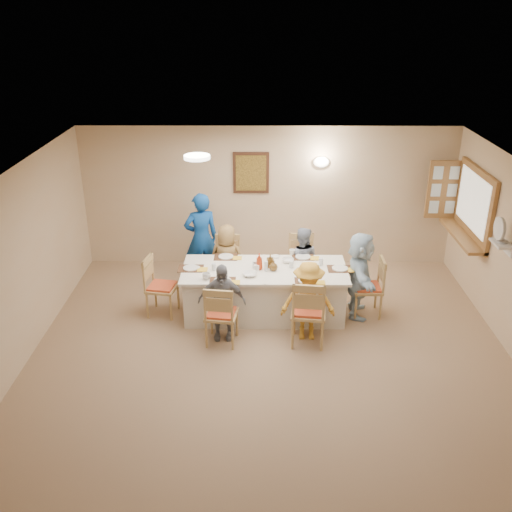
{
  "coord_description": "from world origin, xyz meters",
  "views": [
    {
      "loc": [
        -0.15,
        -6.08,
        4.38
      ],
      "look_at": [
        -0.2,
        1.4,
        1.05
      ],
      "focal_mm": 40.0,
      "sensor_mm": 36.0,
      "label": 1
    }
  ],
  "objects_px": {
    "chair_back_left": "(228,264)",
    "diner_front_left": "(222,302)",
    "dining_table": "(264,292)",
    "chair_left_end": "(162,286)",
    "chair_right_end": "(367,287)",
    "diner_front_right": "(308,301)",
    "chair_front_left": "(221,313)",
    "diner_right_end": "(360,275)",
    "serving_hatch": "(475,204)",
    "chair_front_right": "(308,310)",
    "diner_back_left": "(227,260)",
    "caregiver": "(201,238)",
    "desk_fan": "(501,233)",
    "condiment_ketchup": "(259,262)",
    "diner_back_right": "(301,261)",
    "chair_back_right": "(301,264)"
  },
  "relations": [
    {
      "from": "chair_right_end",
      "to": "condiment_ketchup",
      "type": "distance_m",
      "value": 1.68
    },
    {
      "from": "chair_right_end",
      "to": "diner_front_right",
      "type": "bearing_deg",
      "value": -54.67
    },
    {
      "from": "chair_back_right",
      "to": "diner_right_end",
      "type": "relative_size",
      "value": 0.7
    },
    {
      "from": "dining_table",
      "to": "diner_right_end",
      "type": "distance_m",
      "value": 1.45
    },
    {
      "from": "diner_front_right",
      "to": "desk_fan",
      "type": "bearing_deg",
      "value": 4.58
    },
    {
      "from": "chair_back_left",
      "to": "chair_front_left",
      "type": "height_order",
      "value": "same"
    },
    {
      "from": "dining_table",
      "to": "chair_left_end",
      "type": "height_order",
      "value": "chair_left_end"
    },
    {
      "from": "chair_left_end",
      "to": "diner_right_end",
      "type": "xyz_separation_m",
      "value": [
        2.97,
        0.0,
        0.2
      ]
    },
    {
      "from": "serving_hatch",
      "to": "chair_front_right",
      "type": "bearing_deg",
      "value": -148.91
    },
    {
      "from": "chair_front_right",
      "to": "serving_hatch",
      "type": "bearing_deg",
      "value": -142.38
    },
    {
      "from": "chair_back_left",
      "to": "desk_fan",
      "type": "bearing_deg",
      "value": -19.39
    },
    {
      "from": "chair_back_right",
      "to": "chair_left_end",
      "type": "xyz_separation_m",
      "value": [
        -2.15,
        -0.8,
        -0.0
      ]
    },
    {
      "from": "dining_table",
      "to": "chair_back_left",
      "type": "height_order",
      "value": "chair_back_left"
    },
    {
      "from": "chair_front_left",
      "to": "diner_right_end",
      "type": "xyz_separation_m",
      "value": [
        2.02,
        0.8,
        0.21
      ]
    },
    {
      "from": "diner_front_right",
      "to": "diner_back_right",
      "type": "bearing_deg",
      "value": 91.29
    },
    {
      "from": "chair_right_end",
      "to": "condiment_ketchup",
      "type": "bearing_deg",
      "value": -89.68
    },
    {
      "from": "chair_front_left",
      "to": "diner_right_end",
      "type": "relative_size",
      "value": 0.69
    },
    {
      "from": "desk_fan",
      "to": "caregiver",
      "type": "xyz_separation_m",
      "value": [
        -4.22,
        1.68,
        -0.77
      ]
    },
    {
      "from": "chair_left_end",
      "to": "diner_back_left",
      "type": "relative_size",
      "value": 0.79
    },
    {
      "from": "serving_hatch",
      "to": "chair_left_end",
      "type": "relative_size",
      "value": 1.61
    },
    {
      "from": "dining_table",
      "to": "caregiver",
      "type": "distance_m",
      "value": 1.61
    },
    {
      "from": "chair_front_right",
      "to": "condiment_ketchup",
      "type": "bearing_deg",
      "value": -42.53
    },
    {
      "from": "chair_back_right",
      "to": "condiment_ketchup",
      "type": "height_order",
      "value": "condiment_ketchup"
    },
    {
      "from": "serving_hatch",
      "to": "desk_fan",
      "type": "height_order",
      "value": "serving_hatch"
    },
    {
      "from": "diner_back_right",
      "to": "chair_back_left",
      "type": "bearing_deg",
      "value": 2.53
    },
    {
      "from": "desk_fan",
      "to": "chair_front_left",
      "type": "height_order",
      "value": "desk_fan"
    },
    {
      "from": "chair_back_left",
      "to": "chair_left_end",
      "type": "relative_size",
      "value": 0.99
    },
    {
      "from": "chair_back_right",
      "to": "chair_left_end",
      "type": "bearing_deg",
      "value": -157.11
    },
    {
      "from": "diner_front_right",
      "to": "chair_back_right",
      "type": "bearing_deg",
      "value": 91.29
    },
    {
      "from": "diner_back_left",
      "to": "serving_hatch",
      "type": "bearing_deg",
      "value": -167.75
    },
    {
      "from": "chair_front_left",
      "to": "condiment_ketchup",
      "type": "distance_m",
      "value": 1.03
    },
    {
      "from": "diner_back_left",
      "to": "diner_front_left",
      "type": "distance_m",
      "value": 1.36
    },
    {
      "from": "desk_fan",
      "to": "diner_back_right",
      "type": "height_order",
      "value": "desk_fan"
    },
    {
      "from": "chair_right_end",
      "to": "diner_front_left",
      "type": "xyz_separation_m",
      "value": [
        -2.15,
        -0.68,
        0.11
      ]
    },
    {
      "from": "dining_table",
      "to": "diner_front_left",
      "type": "height_order",
      "value": "diner_front_left"
    },
    {
      "from": "dining_table",
      "to": "chair_back_left",
      "type": "bearing_deg",
      "value": 126.87
    },
    {
      "from": "chair_back_left",
      "to": "diner_front_left",
      "type": "relative_size",
      "value": 0.81
    },
    {
      "from": "diner_front_left",
      "to": "diner_back_right",
      "type": "bearing_deg",
      "value": 49.13
    },
    {
      "from": "diner_front_left",
      "to": "diner_front_right",
      "type": "height_order",
      "value": "diner_front_right"
    },
    {
      "from": "chair_back_left",
      "to": "caregiver",
      "type": "distance_m",
      "value": 0.65
    },
    {
      "from": "chair_right_end",
      "to": "diner_back_right",
      "type": "relative_size",
      "value": 0.81
    },
    {
      "from": "diner_right_end",
      "to": "chair_back_right",
      "type": "bearing_deg",
      "value": 51.77
    },
    {
      "from": "chair_left_end",
      "to": "diner_right_end",
      "type": "bearing_deg",
      "value": -80.07
    },
    {
      "from": "condiment_ketchup",
      "to": "diner_back_left",
      "type": "bearing_deg",
      "value": 126.77
    },
    {
      "from": "chair_right_end",
      "to": "diner_right_end",
      "type": "height_order",
      "value": "diner_right_end"
    },
    {
      "from": "chair_front_left",
      "to": "chair_left_end",
      "type": "bearing_deg",
      "value": -32.84
    },
    {
      "from": "dining_table",
      "to": "chair_back_left",
      "type": "distance_m",
      "value": 1.0
    },
    {
      "from": "diner_front_left",
      "to": "chair_back_right",
      "type": "bearing_deg",
      "value": 51.52
    },
    {
      "from": "diner_back_left",
      "to": "chair_left_end",
      "type": "bearing_deg",
      "value": 45.81
    },
    {
      "from": "chair_front_left",
      "to": "condiment_ketchup",
      "type": "bearing_deg",
      "value": -116.34
    }
  ]
}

